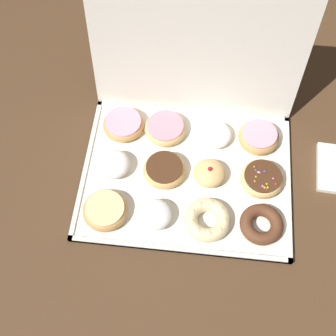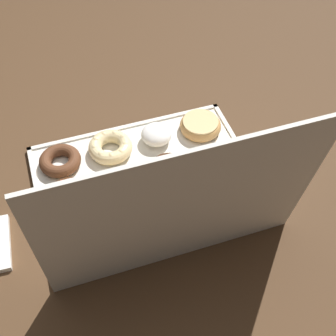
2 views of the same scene
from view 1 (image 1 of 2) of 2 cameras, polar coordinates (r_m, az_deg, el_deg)
The scene contains 15 objects.
ground_plane at distance 1.21m, azimuth 2.33°, elevation -1.13°, with size 3.00×3.00×0.00m, color #4C331E.
donut_box at distance 1.20m, azimuth 2.34°, elevation -1.01°, with size 0.56×0.43×0.01m.
box_lid_open at distance 1.18m, azimuth 3.81°, elevation 14.65°, with size 0.56×0.43×0.01m, color silver.
glazed_ring_donut_0 at distance 1.14m, azimuth -8.09°, elevation -5.41°, with size 0.12×0.12×0.04m.
powdered_filled_donut_1 at distance 1.12m, azimuth -1.61°, elevation -6.03°, with size 0.08×0.08×0.05m.
cruller_donut_2 at distance 1.13m, azimuth 5.07°, elevation -6.67°, with size 0.12×0.12×0.04m.
chocolate_cake_ring_donut_3 at distance 1.15m, azimuth 11.98°, elevation -7.13°, with size 0.11×0.11×0.03m.
powdered_filled_donut_4 at distance 1.19m, azimuth -6.99°, elevation 0.46°, with size 0.09×0.09×0.05m.
chocolate_frosted_donut_5 at distance 1.18m, azimuth -0.47°, elevation -0.14°, with size 0.11×0.11×0.04m.
jelly_filled_donut_6 at distance 1.18m, azimuth 5.38°, elevation -0.65°, with size 0.09×0.09×0.05m.
sprinkle_donut_7 at distance 1.20m, azimuth 12.03°, elevation -1.45°, with size 0.11×0.11×0.04m.
pink_frosted_donut_8 at distance 1.27m, azimuth -5.78°, elevation 5.66°, with size 0.12×0.12×0.03m.
pink_frosted_donut_9 at distance 1.25m, azimuth -0.34°, elevation 5.16°, with size 0.12×0.12×0.04m.
powdered_filled_donut_10 at distance 1.25m, azimuth 6.14°, elevation 4.35°, with size 0.09×0.09×0.04m.
pink_frosted_donut_11 at distance 1.26m, azimuth 11.64°, elevation 3.97°, with size 0.11×0.11×0.04m.
Camera 1 is at (0.01, -0.55, 1.07)m, focal length 47.16 mm.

